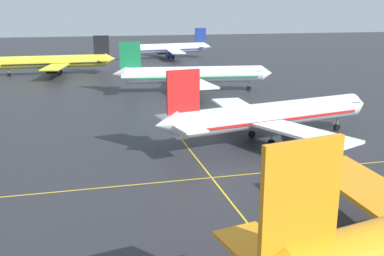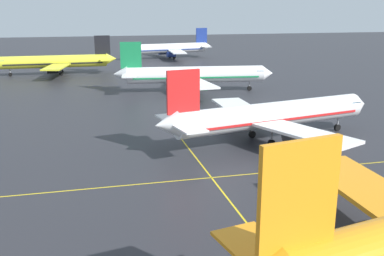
{
  "view_description": "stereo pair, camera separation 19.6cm",
  "coord_description": "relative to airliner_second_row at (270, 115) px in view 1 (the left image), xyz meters",
  "views": [
    {
      "loc": [
        -13.89,
        -11.03,
        19.06
      ],
      "look_at": [
        -0.49,
        42.84,
        4.01
      ],
      "focal_mm": 41.96,
      "sensor_mm": 36.0,
      "label": 1
    },
    {
      "loc": [
        -13.7,
        -11.08,
        19.06
      ],
      "look_at": [
        -0.49,
        42.84,
        4.01
      ],
      "focal_mm": 41.96,
      "sensor_mm": 36.0,
      "label": 2
    }
  ],
  "objects": [
    {
      "name": "airliner_far_left_stand",
      "position": [
        -33.41,
        76.55,
        -0.11
      ],
      "size": [
        35.15,
        30.43,
        10.96
      ],
      "color": "yellow",
      "rests_on": "ground"
    },
    {
      "name": "airliner_second_row",
      "position": [
        0.0,
        0.0,
        0.0
      ],
      "size": [
        36.12,
        30.69,
        11.29
      ],
      "color": "white",
      "rests_on": "ground"
    },
    {
      "name": "airliner_third_row",
      "position": [
        -1.34,
        40.81,
        0.08
      ],
      "size": [
        37.09,
        31.77,
        11.53
      ],
      "color": "white",
      "rests_on": "ground"
    },
    {
      "name": "airliner_far_right_stand",
      "position": [
        6.03,
        109.89,
        -0.05
      ],
      "size": [
        35.82,
        30.57,
        11.15
      ],
      "color": "white",
      "rests_on": "ground"
    }
  ]
}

